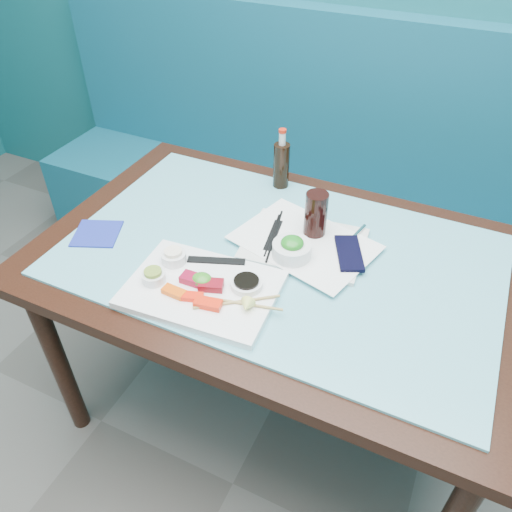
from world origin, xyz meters
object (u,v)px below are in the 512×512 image
at_px(booth_bench, 350,212).
at_px(serving_tray, 304,244).
at_px(blue_napkin, 97,234).
at_px(cola_glass, 316,214).
at_px(dining_table, 278,277).
at_px(sashimi_plate, 202,289).
at_px(seaweed_bowl, 292,250).
at_px(cola_bottle_body, 281,166).

relative_size(booth_bench, serving_tray, 8.80).
xyz_separation_m(serving_tray, blue_napkin, (-0.59, -0.22, -0.00)).
height_order(cola_glass, blue_napkin, cola_glass).
relative_size(dining_table, sashimi_plate, 3.61).
bearing_deg(seaweed_bowl, serving_tray, 82.41).
xyz_separation_m(sashimi_plate, cola_glass, (0.18, 0.35, 0.07)).
height_order(cola_glass, cola_bottle_body, cola_bottle_body).
bearing_deg(dining_table, cola_glass, 62.90).
distance_m(dining_table, serving_tray, 0.13).
distance_m(dining_table, seaweed_bowl, 0.13).
relative_size(dining_table, blue_napkin, 10.64).
height_order(sashimi_plate, blue_napkin, sashimi_plate).
relative_size(seaweed_bowl, cola_bottle_body, 0.72).
bearing_deg(cola_glass, blue_napkin, -155.55).
height_order(booth_bench, serving_tray, booth_bench).
xyz_separation_m(seaweed_bowl, cola_bottle_body, (-0.18, 0.35, 0.04)).
relative_size(booth_bench, seaweed_bowl, 27.24).
relative_size(serving_tray, seaweed_bowl, 3.10).
xyz_separation_m(sashimi_plate, serving_tray, (0.17, 0.30, -0.00)).
bearing_deg(blue_napkin, booth_bench, 61.64).
bearing_deg(seaweed_bowl, blue_napkin, -166.25).
distance_m(sashimi_plate, cola_bottle_body, 0.58).
relative_size(serving_tray, cola_bottle_body, 2.21).
xyz_separation_m(booth_bench, cola_bottle_body, (-0.14, -0.50, 0.46)).
distance_m(booth_bench, cola_glass, 0.86).
xyz_separation_m(serving_tray, cola_bottle_body, (-0.19, 0.28, 0.07)).
xyz_separation_m(cola_glass, cola_bottle_body, (-0.20, 0.22, -0.00)).
bearing_deg(cola_glass, serving_tray, -100.30).
bearing_deg(dining_table, booth_bench, 90.00).
height_order(dining_table, seaweed_bowl, seaweed_bowl).
height_order(seaweed_bowl, cola_bottle_body, cola_bottle_body).
bearing_deg(sashimi_plate, dining_table, 58.50).
bearing_deg(booth_bench, sashimi_plate, -96.41).
distance_m(seaweed_bowl, cola_bottle_body, 0.40).
xyz_separation_m(seaweed_bowl, cola_glass, (0.02, 0.13, 0.05)).
distance_m(booth_bench, blue_napkin, 1.19).
distance_m(sashimi_plate, blue_napkin, 0.42).
height_order(seaweed_bowl, cola_glass, cola_glass).
xyz_separation_m(dining_table, serving_tray, (0.05, 0.07, 0.10)).
height_order(dining_table, sashimi_plate, sashimi_plate).
bearing_deg(dining_table, serving_tray, 51.73).
distance_m(sashimi_plate, seaweed_bowl, 0.28).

